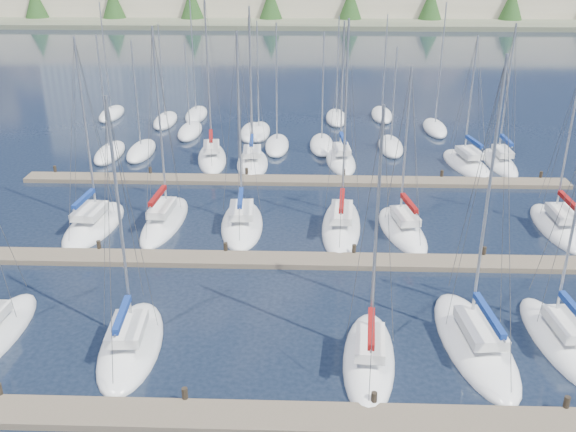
{
  "coord_description": "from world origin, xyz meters",
  "views": [
    {
      "loc": [
        1.13,
        -18.79,
        18.38
      ],
      "look_at": [
        0.0,
        14.0,
        4.0
      ],
      "focal_mm": 40.0,
      "sensor_mm": 36.0,
      "label": 1
    }
  ],
  "objects_px": {
    "sailboat_r": "(500,163)",
    "sailboat_l": "(402,230)",
    "sailboat_n": "(212,158)",
    "sailboat_e": "(475,343)",
    "sailboat_p": "(341,160)",
    "sailboat_f": "(558,340)",
    "sailboat_k": "(341,225)",
    "sailboat_j": "(242,224)",
    "sailboat_h": "(94,225)",
    "sailboat_c": "(131,345)",
    "sailboat_i": "(165,221)",
    "sailboat_o": "(252,163)",
    "sailboat_d": "(369,358)",
    "sailboat_m": "(557,227)",
    "sailboat_q": "(466,164)"
  },
  "relations": [
    {
      "from": "sailboat_i",
      "to": "sailboat_c",
      "type": "height_order",
      "value": "sailboat_i"
    },
    {
      "from": "sailboat_q",
      "to": "sailboat_f",
      "type": "bearing_deg",
      "value": -103.6
    },
    {
      "from": "sailboat_f",
      "to": "sailboat_r",
      "type": "bearing_deg",
      "value": 76.15
    },
    {
      "from": "sailboat_d",
      "to": "sailboat_r",
      "type": "bearing_deg",
      "value": 69.64
    },
    {
      "from": "sailboat_d",
      "to": "sailboat_h",
      "type": "relative_size",
      "value": 0.96
    },
    {
      "from": "sailboat_i",
      "to": "sailboat_n",
      "type": "xyz_separation_m",
      "value": [
        1.31,
        13.9,
        0.0
      ]
    },
    {
      "from": "sailboat_j",
      "to": "sailboat_h",
      "type": "bearing_deg",
      "value": 179.37
    },
    {
      "from": "sailboat_k",
      "to": "sailboat_r",
      "type": "bearing_deg",
      "value": 47.54
    },
    {
      "from": "sailboat_r",
      "to": "sailboat_o",
      "type": "bearing_deg",
      "value": -179.63
    },
    {
      "from": "sailboat_n",
      "to": "sailboat_c",
      "type": "relative_size",
      "value": 1.15
    },
    {
      "from": "sailboat_p",
      "to": "sailboat_d",
      "type": "bearing_deg",
      "value": -94.15
    },
    {
      "from": "sailboat_d",
      "to": "sailboat_i",
      "type": "xyz_separation_m",
      "value": [
        -12.9,
        15.35,
        0.01
      ]
    },
    {
      "from": "sailboat_d",
      "to": "sailboat_o",
      "type": "height_order",
      "value": "sailboat_o"
    },
    {
      "from": "sailboat_p",
      "to": "sailboat_k",
      "type": "height_order",
      "value": "sailboat_k"
    },
    {
      "from": "sailboat_r",
      "to": "sailboat_l",
      "type": "bearing_deg",
      "value": -127.52
    },
    {
      "from": "sailboat_p",
      "to": "sailboat_i",
      "type": "bearing_deg",
      "value": -137.63
    },
    {
      "from": "sailboat_p",
      "to": "sailboat_e",
      "type": "distance_m",
      "value": 27.99
    },
    {
      "from": "sailboat_d",
      "to": "sailboat_o",
      "type": "bearing_deg",
      "value": 110.86
    },
    {
      "from": "sailboat_e",
      "to": "sailboat_c",
      "type": "bearing_deg",
      "value": 176.97
    },
    {
      "from": "sailboat_e",
      "to": "sailboat_o",
      "type": "bearing_deg",
      "value": 110.76
    },
    {
      "from": "sailboat_f",
      "to": "sailboat_n",
      "type": "height_order",
      "value": "sailboat_n"
    },
    {
      "from": "sailboat_d",
      "to": "sailboat_e",
      "type": "bearing_deg",
      "value": 20.72
    },
    {
      "from": "sailboat_r",
      "to": "sailboat_j",
      "type": "height_order",
      "value": "sailboat_j"
    },
    {
      "from": "sailboat_n",
      "to": "sailboat_p",
      "type": "bearing_deg",
      "value": -9.89
    },
    {
      "from": "sailboat_p",
      "to": "sailboat_f",
      "type": "distance_m",
      "value": 28.73
    },
    {
      "from": "sailboat_p",
      "to": "sailboat_h",
      "type": "bearing_deg",
      "value": -145.06
    },
    {
      "from": "sailboat_h",
      "to": "sailboat_f",
      "type": "bearing_deg",
      "value": -20.29
    },
    {
      "from": "sailboat_o",
      "to": "sailboat_h",
      "type": "bearing_deg",
      "value": -129.46
    },
    {
      "from": "sailboat_d",
      "to": "sailboat_i",
      "type": "height_order",
      "value": "sailboat_i"
    },
    {
      "from": "sailboat_n",
      "to": "sailboat_o",
      "type": "bearing_deg",
      "value": -27.15
    },
    {
      "from": "sailboat_i",
      "to": "sailboat_c",
      "type": "xyz_separation_m",
      "value": [
        1.45,
        -14.63,
        -0.02
      ]
    },
    {
      "from": "sailboat_k",
      "to": "sailboat_f",
      "type": "height_order",
      "value": "sailboat_k"
    },
    {
      "from": "sailboat_m",
      "to": "sailboat_c",
      "type": "xyz_separation_m",
      "value": [
        -25.47,
        -14.58,
        0.0
      ]
    },
    {
      "from": "sailboat_q",
      "to": "sailboat_e",
      "type": "xyz_separation_m",
      "value": [
        -5.48,
        -26.81,
        0.01
      ]
    },
    {
      "from": "sailboat_p",
      "to": "sailboat_f",
      "type": "xyz_separation_m",
      "value": [
        9.55,
        -27.09,
        -0.0
      ]
    },
    {
      "from": "sailboat_p",
      "to": "sailboat_m",
      "type": "relative_size",
      "value": 1.13
    },
    {
      "from": "sailboat_d",
      "to": "sailboat_m",
      "type": "height_order",
      "value": "sailboat_d"
    },
    {
      "from": "sailboat_l",
      "to": "sailboat_j",
      "type": "relative_size",
      "value": 0.86
    },
    {
      "from": "sailboat_h",
      "to": "sailboat_o",
      "type": "height_order",
      "value": "sailboat_o"
    },
    {
      "from": "sailboat_n",
      "to": "sailboat_e",
      "type": "bearing_deg",
      "value": -67.07
    },
    {
      "from": "sailboat_m",
      "to": "sailboat_j",
      "type": "distance_m",
      "value": 21.51
    },
    {
      "from": "sailboat_k",
      "to": "sailboat_c",
      "type": "relative_size",
      "value": 1.12
    },
    {
      "from": "sailboat_r",
      "to": "sailboat_i",
      "type": "relative_size",
      "value": 0.9
    },
    {
      "from": "sailboat_e",
      "to": "sailboat_n",
      "type": "bearing_deg",
      "value": 115.65
    },
    {
      "from": "sailboat_n",
      "to": "sailboat_r",
      "type": "bearing_deg",
      "value": -9.45
    },
    {
      "from": "sailboat_n",
      "to": "sailboat_q",
      "type": "bearing_deg",
      "value": -10.81
    },
    {
      "from": "sailboat_d",
      "to": "sailboat_q",
      "type": "relative_size",
      "value": 1.1
    },
    {
      "from": "sailboat_p",
      "to": "sailboat_m",
      "type": "xyz_separation_m",
      "value": [
        14.16,
        -13.64,
        -0.01
      ]
    },
    {
      "from": "sailboat_k",
      "to": "sailboat_j",
      "type": "height_order",
      "value": "sailboat_k"
    },
    {
      "from": "sailboat_p",
      "to": "sailboat_e",
      "type": "bearing_deg",
      "value": -83.29
    }
  ]
}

